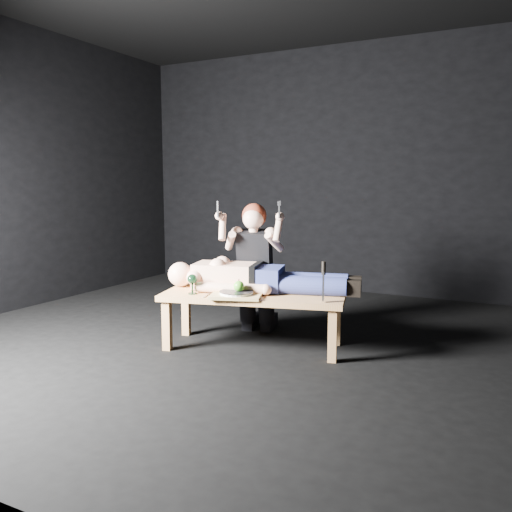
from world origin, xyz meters
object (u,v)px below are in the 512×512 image
Objects in this scene: kneeling_woman at (257,266)px; table at (253,320)px; goblet at (192,284)px; lying_man at (262,275)px; carving_knife at (323,282)px; serving_tray at (236,295)px.

table is at bearing -80.31° from kneeling_woman.
kneeling_woman is 0.72m from goblet.
kneeling_woman is 7.40× the size of goblet.
goblet is (-0.43, -0.24, 0.31)m from table.
carving_knife reaches higher than lying_man.
carving_knife is at bearing 10.45° from goblet.
carving_knife is at bearing 11.08° from serving_tray.
kneeling_woman reaches higher than carving_knife.
table is 0.30m from serving_tray.
serving_tray is 0.70m from carving_knife.
serving_tray is (0.13, -0.61, -0.14)m from kneeling_woman.
lying_man is 1.25× the size of kneeling_woman.
goblet is (-0.44, -0.38, -0.05)m from lying_man.
carving_knife is at bearing -44.85° from kneeling_woman.
carving_knife is (0.67, 0.13, 0.14)m from serving_tray.
table is 1.23× the size of kneeling_woman.
serving_tray is at bearing -91.67° from kneeling_woman.
serving_tray is at bearing 176.76° from carving_knife.
goblet is at bearing -123.53° from kneeling_woman.
lying_man reaches higher than table.
goblet is at bearing -153.14° from lying_man.
lying_man reaches higher than serving_tray.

